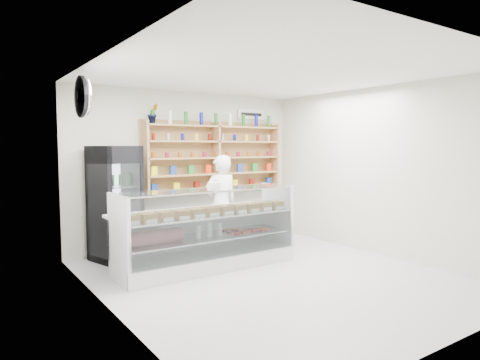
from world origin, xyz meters
TOP-DOWN VIEW (x-y plane):
  - room at (0.00, 0.00)m, footprint 5.00×5.00m
  - display_counter at (-0.52, 0.94)m, footprint 2.73×0.81m
  - shop_worker at (0.16, 1.63)m, footprint 0.62×0.42m
  - drinks_cooler at (-1.50, 2.14)m, footprint 0.80×0.79m
  - wall_shelving at (0.50, 2.34)m, footprint 2.84×0.28m
  - potted_plant at (-0.75, 2.34)m, footprint 0.21×0.17m
  - security_mirror at (-2.17, 1.20)m, footprint 0.15×0.50m
  - wall_sign at (1.40, 2.47)m, footprint 0.62×0.03m

SIDE VIEW (x-z plane):
  - display_counter at x=-0.52m, z-range -0.26..0.93m
  - shop_worker at x=0.16m, z-range 0.00..1.67m
  - drinks_cooler at x=-1.50m, z-range 0.00..1.83m
  - room at x=0.00m, z-range -1.10..3.90m
  - wall_shelving at x=0.50m, z-range 0.93..2.26m
  - potted_plant at x=-0.75m, z-range 2.20..2.54m
  - security_mirror at x=-2.17m, z-range 2.20..2.70m
  - wall_sign at x=1.40m, z-range 2.35..2.55m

